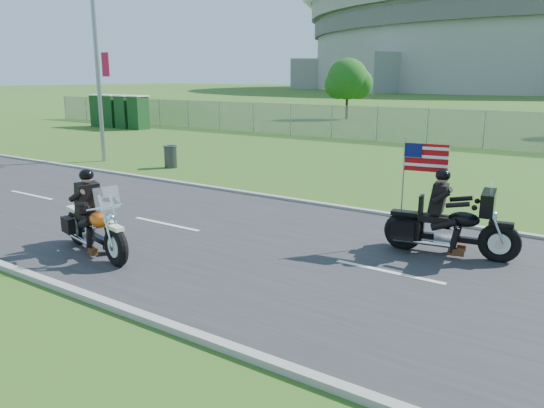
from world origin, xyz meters
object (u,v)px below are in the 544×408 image
Objects in this scene: motorcycle_follow at (450,227)px; porta_toilet_b at (125,112)px; streetlight at (99,30)px; porta_toilet_d at (100,111)px; trash_can at (171,157)px; motorcycle_lead at (94,228)px; porta_toilet_c at (113,112)px; porta_toilet_a at (138,113)px.

porta_toilet_b is at bearing 142.44° from motorcycle_follow.
streetlight is at bearing 155.83° from motorcycle_follow.
porta_toilet_b is at bearing 0.00° from porta_toilet_d.
streetlight is 11.14× the size of trash_can.
streetlight reaches higher than motorcycle_follow.
porta_toilet_d is 2.56× the size of trash_can.
porta_toilet_d is (-2.80, 0.00, 0.00)m from porta_toilet_b.
motorcycle_lead is (10.38, -8.67, -5.06)m from streetlight.
trash_can is at bearing 140.58° from motorcycle_lead.
porta_toilet_c is 1.40m from porta_toilet_d.
streetlight is 3.61× the size of motorcycle_follow.
porta_toilet_d is 31.37m from motorcycle_lead.
porta_toilet_a is at bearing 141.19° from motorcycle_follow.
motorcycle_lead is at bearing -38.34° from porta_toilet_d.
porta_toilet_b is 1.40m from porta_toilet_c.
porta_toilet_d is 20.84m from trash_can.
motorcycle_lead is 3.02× the size of trash_can.
porta_toilet_c is 1.00× the size of porta_toilet_d.
porta_toilet_c reaches higher than trash_can.
trash_can is at bearing -34.92° from porta_toilet_b.
porta_toilet_b reaches higher than motorcycle_lead.
motorcycle_lead is at bearing -39.98° from porta_toilet_c.
motorcycle_lead is 0.98× the size of motorcycle_follow.
porta_toilet_c is at bearing 143.60° from motorcycle_follow.
motorcycle_follow is (30.83, -15.31, -0.52)m from porta_toilet_d.
porta_toilet_a is 1.00× the size of porta_toilet_c.
motorcycle_follow is (29.43, -15.31, -0.52)m from porta_toilet_c.
porta_toilet_d reaches higher than trash_can.
porta_toilet_a is 1.40m from porta_toilet_b.
porta_toilet_a is at bearing 0.00° from porta_toilet_c.
porta_toilet_c is 19.65m from trash_can.
porta_toilet_a is 0.83× the size of motorcycle_follow.
porta_toilet_c is 2.56× the size of trash_can.
porta_toilet_b is 29.22m from motorcycle_lead.
porta_toilet_c is 30.28m from motorcycle_lead.
streetlight is 18.40m from porta_toilet_d.
motorcycle_lead is (21.80, -19.45, -0.57)m from porta_toilet_b.
porta_toilet_a is 0.85× the size of motorcycle_lead.
porta_toilet_c is at bearing 0.00° from porta_toilet_d.
porta_toilet_b is 18.48m from trash_can.
porta_toilet_c is 0.83× the size of motorcycle_follow.
porta_toilet_a and porta_toilet_c have the same top height.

